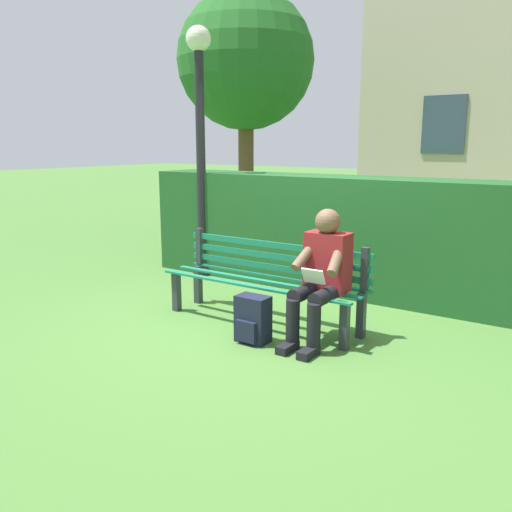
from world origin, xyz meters
TOP-DOWN VIEW (x-y plane):
  - ground at (0.00, 0.00)m, footprint 60.00×60.00m
  - park_bench at (0.00, -0.08)m, footprint 2.06×0.50m
  - person_seated at (-0.68, 0.10)m, footprint 0.44×0.73m
  - hedge_backdrop at (-0.47, -1.54)m, footprint 5.85×0.78m
  - backpack at (-0.21, 0.46)m, footprint 0.29×0.25m
  - tree_far at (3.35, -4.34)m, footprint 2.63×2.51m
  - lamp_post at (1.74, -1.19)m, footprint 0.31×0.31m

SIDE VIEW (x-z plane):
  - ground at x=0.00m, z-range 0.00..0.00m
  - backpack at x=-0.21m, z-range 0.00..0.41m
  - park_bench at x=0.00m, z-range 0.03..0.85m
  - person_seated at x=-0.68m, z-range 0.03..1.19m
  - hedge_backdrop at x=-0.47m, z-range -0.03..1.43m
  - lamp_post at x=1.74m, z-range 0.40..3.52m
  - tree_far at x=3.35m, z-range 0.90..5.35m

